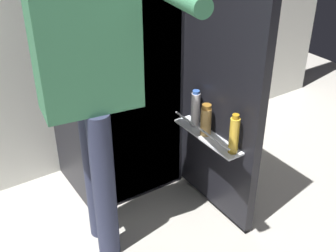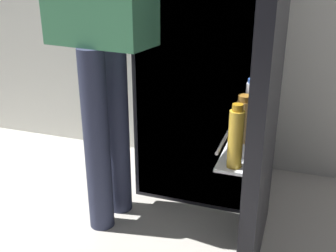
# 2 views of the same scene
# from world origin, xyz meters

# --- Properties ---
(ground_plane) EXTENTS (6.06, 6.06, 0.00)m
(ground_plane) POSITION_xyz_m (0.00, 0.00, 0.00)
(ground_plane) COLOR #B7B2A8
(refrigerator) EXTENTS (0.73, 1.21, 1.67)m
(refrigerator) POSITION_xyz_m (0.03, 0.47, 0.83)
(refrigerator) COLOR black
(refrigerator) RESTS_ON ground_plane
(person) EXTENTS (0.58, 0.83, 1.76)m
(person) POSITION_xyz_m (-0.36, 0.02, 1.07)
(person) COLOR #2D334C
(person) RESTS_ON ground_plane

